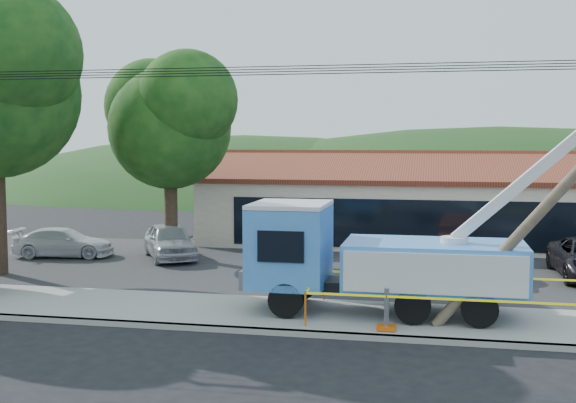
% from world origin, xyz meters
% --- Properties ---
extents(ground, '(120.00, 120.00, 0.00)m').
position_xyz_m(ground, '(0.00, 0.00, 0.00)').
color(ground, black).
rests_on(ground, ground).
extents(curb, '(60.00, 0.25, 0.15)m').
position_xyz_m(curb, '(0.00, 2.10, 0.07)').
color(curb, '#A09E96').
rests_on(curb, ground).
extents(sidewalk, '(60.00, 4.00, 0.15)m').
position_xyz_m(sidewalk, '(0.00, 4.00, 0.07)').
color(sidewalk, '#A09E96').
rests_on(sidewalk, ground).
extents(parking_lot, '(60.00, 12.00, 0.10)m').
position_xyz_m(parking_lot, '(0.00, 12.00, 0.05)').
color(parking_lot, '#28282B').
rests_on(parking_lot, ground).
extents(strip_mall, '(22.50, 8.53, 4.67)m').
position_xyz_m(strip_mall, '(4.00, 19.98, 1.88)').
color(strip_mall, beige).
rests_on(strip_mall, ground).
extents(tree_lot, '(6.30, 5.60, 8.94)m').
position_xyz_m(tree_lot, '(-7.00, 13.00, 6.21)').
color(tree_lot, '#332316').
rests_on(tree_lot, ground).
extents(hill_west, '(78.40, 56.00, 28.00)m').
position_xyz_m(hill_west, '(-15.00, 55.00, 0.00)').
color(hill_west, '#1A3E16').
rests_on(hill_west, ground).
extents(hill_center, '(89.60, 64.00, 32.00)m').
position_xyz_m(hill_center, '(10.00, 55.00, 0.00)').
color(hill_center, '#1A3E16').
rests_on(hill_center, ground).
extents(utility_truck, '(11.91, 4.28, 7.51)m').
position_xyz_m(utility_truck, '(2.55, 4.52, 1.83)').
color(utility_truck, black).
rests_on(utility_truck, ground).
extents(leaning_pole, '(6.28, 1.69, 7.44)m').
position_xyz_m(leaning_pole, '(7.59, 3.39, 4.14)').
color(leaning_pole, '#4D3D32').
rests_on(leaning_pole, ground).
extents(caution_tape, '(9.49, 3.35, 0.97)m').
position_xyz_m(caution_tape, '(5.50, 4.22, 0.86)').
color(caution_tape, '#D6570B').
rests_on(caution_tape, ground).
extents(car_silver, '(3.83, 4.78, 1.53)m').
position_xyz_m(car_silver, '(-6.95, 12.65, 0.00)').
color(car_silver, '#A8ACB0').
rests_on(car_silver, ground).
extents(car_red, '(2.07, 4.35, 1.38)m').
position_xyz_m(car_red, '(5.43, 10.87, 0.00)').
color(car_red, '#A02D10').
rests_on(car_red, ground).
extents(car_white, '(4.55, 2.46, 1.25)m').
position_xyz_m(car_white, '(-11.65, 12.15, 0.00)').
color(car_white, silver).
rests_on(car_white, ground).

